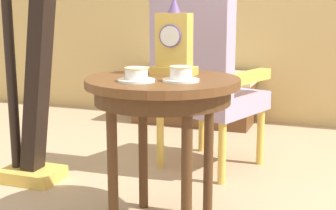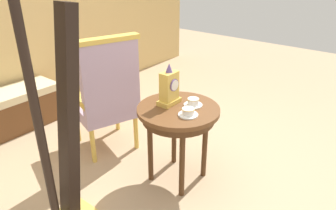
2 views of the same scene
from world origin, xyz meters
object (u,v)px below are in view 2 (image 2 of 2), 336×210
(teacup_left, at_px, (188,112))
(teacup_right, at_px, (193,102))
(mantel_clock, at_px, (169,88))
(armchair, at_px, (107,94))
(side_table, at_px, (178,117))
(harp, at_px, (62,138))
(window_bench, at_px, (11,111))

(teacup_left, bearing_deg, teacup_right, 21.82)
(teacup_left, bearing_deg, mantel_clock, 71.55)
(teacup_left, relative_size, armchair, 0.13)
(teacup_left, distance_m, teacup_right, 0.18)
(side_table, xyz_separation_m, teacup_right, (0.10, -0.07, 0.11))
(side_table, distance_m, mantel_clock, 0.24)
(teacup_right, height_order, mantel_clock, mantel_clock)
(mantel_clock, bearing_deg, harp, 168.29)
(window_bench, bearing_deg, teacup_right, -74.52)
(teacup_left, distance_m, harp, 0.90)
(teacup_left, relative_size, harp, 0.09)
(teacup_left, distance_m, armchair, 0.92)
(side_table, height_order, mantel_clock, mantel_clock)
(side_table, relative_size, mantel_clock, 1.99)
(mantel_clock, bearing_deg, teacup_right, -62.43)
(mantel_clock, xyz_separation_m, window_bench, (-0.46, 1.81, -0.58))
(mantel_clock, distance_m, harp, 0.90)
(teacup_right, bearing_deg, armchair, 100.31)
(teacup_right, relative_size, mantel_clock, 0.44)
(armchair, xyz_separation_m, window_bench, (-0.39, 1.13, -0.37))
(armchair, bearing_deg, teacup_right, -79.69)
(harp, height_order, window_bench, harp)
(window_bench, bearing_deg, teacup_left, -79.47)
(side_table, relative_size, armchair, 0.59)
(armchair, bearing_deg, harp, -148.54)
(side_table, height_order, armchair, armchair)
(side_table, height_order, harp, harp)
(armchair, bearing_deg, teacup_left, -90.86)
(side_table, relative_size, teacup_left, 4.45)
(side_table, height_order, teacup_left, teacup_left)
(teacup_right, distance_m, armchair, 0.87)
(side_table, relative_size, harp, 0.39)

